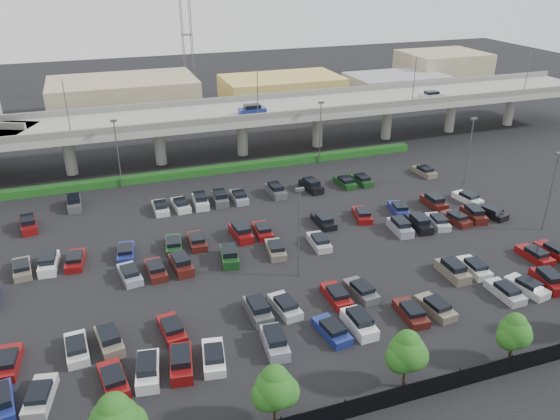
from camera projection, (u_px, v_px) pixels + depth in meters
The scene contains 9 objects.
ground at pixel (275, 242), 65.92m from camera, with size 280.00×280.00×0.00m, color black.
overpass at pixel (211, 118), 90.24m from camera, with size 150.00×13.00×15.80m.
hedge at pixel (224, 169), 87.06m from camera, with size 66.00×1.60×1.10m, color #134115.
fence at pixel (391, 398), 41.59m from camera, with size 70.00×0.10×2.00m.
tree_row at pixel (393, 356), 41.97m from camera, with size 65.07×3.66×5.94m.
parked_cars at pixel (282, 256), 61.62m from camera, with size 63.18×41.56×1.67m.
light_poles at pixel (236, 193), 63.75m from camera, with size 66.90×48.38×10.30m.
distant_buildings at pixel (238, 93), 120.85m from camera, with size 138.00×24.00×9.00m.
comm_tower at pixel (187, 32), 123.72m from camera, with size 2.40×2.40×30.00m.
Camera 1 is at (-18.48, -54.99, 31.57)m, focal length 35.00 mm.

